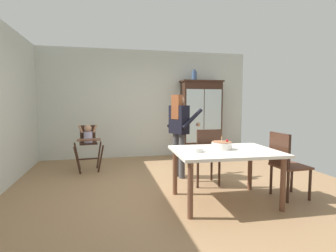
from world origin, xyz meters
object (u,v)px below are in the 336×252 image
at_px(china_cabinet, 201,118).
at_px(dining_table, 225,156).
at_px(high_chair_with_toddler, 88,139).
at_px(birthday_cake, 222,145).
at_px(dining_chair_far_side, 207,153).
at_px(serving_bowl, 197,150).
at_px(dining_chair_right_end, 285,160).
at_px(adult_person, 179,126).
at_px(ceramic_vase, 194,76).

xyz_separation_m(china_cabinet, dining_table, (-0.80, -3.18, -0.33)).
relative_size(high_chair_with_toddler, birthday_cake, 3.39).
bearing_deg(birthday_cake, dining_table, -74.00).
height_order(birthday_cake, dining_chair_far_side, dining_chair_far_side).
bearing_deg(serving_bowl, dining_chair_right_end, -0.39).
bearing_deg(adult_person, dining_chair_far_side, -179.41).
bearing_deg(high_chair_with_toddler, dining_table, -54.13).
relative_size(dining_chair_far_side, dining_chair_right_end, 1.00).
xyz_separation_m(birthday_cake, serving_bowl, (-0.40, -0.10, -0.03)).
height_order(high_chair_with_toddler, birthday_cake, high_chair_with_toddler).
xyz_separation_m(adult_person, birthday_cake, (0.27, -1.29, -0.17)).
bearing_deg(dining_chair_right_end, china_cabinet, 0.05).
relative_size(china_cabinet, adult_person, 1.28).
distance_m(china_cabinet, dining_chair_right_end, 3.25).
bearing_deg(serving_bowl, adult_person, 84.31).
bearing_deg(dining_chair_right_end, birthday_cake, 81.10).
bearing_deg(dining_table, adult_person, 101.88).
bearing_deg(dining_chair_far_side, china_cabinet, -105.33).
bearing_deg(birthday_cake, serving_bowl, -165.68).
bearing_deg(ceramic_vase, serving_bowl, -107.76).
height_order(dining_table, dining_chair_right_end, dining_chair_right_end).
relative_size(birthday_cake, dining_chair_right_end, 0.29).
relative_size(ceramic_vase, birthday_cake, 0.96).
distance_m(high_chair_with_toddler, adult_person, 1.90).
bearing_deg(adult_person, high_chair_with_toddler, 37.07).
bearing_deg(dining_table, high_chair_with_toddler, 131.86).
bearing_deg(dining_chair_far_side, birthday_cake, 88.14).
bearing_deg(high_chair_with_toddler, dining_chair_right_end, -43.75).
relative_size(birthday_cake, dining_chair_far_side, 0.29).
xyz_separation_m(ceramic_vase, dining_chair_far_side, (-0.58, -2.44, -1.51)).
bearing_deg(adult_person, china_cabinet, -57.29).
bearing_deg(birthday_cake, china_cabinet, 75.21).
xyz_separation_m(china_cabinet, dining_chair_far_side, (-0.77, -2.44, -0.43)).
height_order(dining_table, birthday_cake, birthday_cake).
relative_size(dining_table, birthday_cake, 5.17).
xyz_separation_m(china_cabinet, birthday_cake, (-0.82, -3.11, -0.19)).
height_order(birthday_cake, dining_chair_right_end, dining_chair_right_end).
distance_m(adult_person, dining_table, 1.42).
bearing_deg(high_chair_with_toddler, ceramic_vase, 15.13).
height_order(high_chair_with_toddler, adult_person, adult_person).
height_order(serving_bowl, dining_chair_far_side, dining_chair_far_side).
distance_m(ceramic_vase, serving_bowl, 3.62).
relative_size(china_cabinet, dining_table, 1.35).
xyz_separation_m(ceramic_vase, dining_chair_right_end, (0.31, -3.23, -1.51)).
xyz_separation_m(high_chair_with_toddler, dining_chair_right_end, (2.88, -2.23, -0.10)).
relative_size(ceramic_vase, serving_bowl, 1.50).
height_order(china_cabinet, dining_chair_far_side, china_cabinet).
distance_m(dining_chair_far_side, dining_chair_right_end, 1.19).
relative_size(dining_table, serving_bowl, 8.04).
xyz_separation_m(dining_table, serving_bowl, (-0.42, -0.03, 0.12)).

